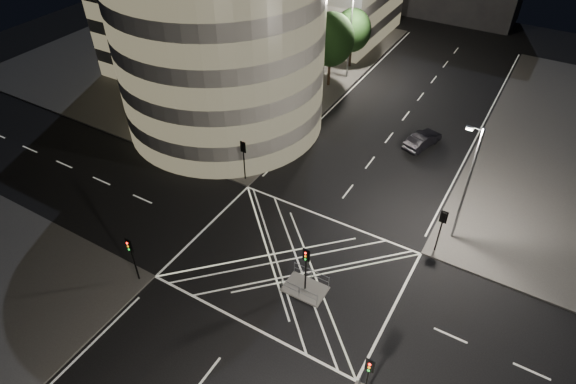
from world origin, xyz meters
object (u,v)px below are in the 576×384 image
Objects in this scene: traffic_signal_nr at (369,372)px; traffic_signal_island at (306,262)px; traffic_signal_nl at (131,252)px; street_lamp_left_far at (351,34)px; central_island at (305,289)px; traffic_signal_fl at (243,154)px; street_lamp_right_far at (467,182)px; traffic_signal_fr at (442,224)px; sedan at (423,140)px; street_lamp_left_near at (268,100)px.

traffic_signal_island is (-6.80, 5.30, 0.00)m from traffic_signal_nr.
traffic_signal_nl is 0.40× the size of street_lamp_left_far.
traffic_signal_fl is (-10.80, 8.30, 2.84)m from central_island.
street_lamp_right_far reaches higher than traffic_signal_nr.
traffic_signal_nl is 24.27m from street_lamp_right_far.
traffic_signal_fl is 1.00× the size of traffic_signal_fr.
traffic_signal_fl and traffic_signal_nl have the same top height.
traffic_signal_fr and traffic_signal_nr have the same top height.
traffic_signal_fr is 14.63m from sedan.
sedan is (1.32, 21.69, 0.68)m from central_island.
traffic_signal_island is 0.40× the size of street_lamp_left_far.
traffic_signal_fl is at bearing -83.03° from street_lamp_left_near.
street_lamp_left_far is at bearing 91.57° from traffic_signal_fl.
traffic_signal_fr is at bearing 37.69° from traffic_signal_nl.
street_lamp_right_far reaches higher than traffic_signal_nl.
traffic_signal_fl is 13.62m from traffic_signal_island.
traffic_signal_fr is 29.63m from street_lamp_left_far.
traffic_signal_nl is 1.00× the size of traffic_signal_nr.
street_lamp_left_far reaches higher than traffic_signal_nr.
traffic_signal_nl is 18.99m from street_lamp_left_near.
traffic_signal_nr is (17.60, -13.60, 0.00)m from traffic_signal_fl.
traffic_signal_fl and traffic_signal_nr have the same top height.
central_island is 18.52m from street_lamp_left_near.
traffic_signal_nl is at bearing 83.24° from sedan.
central_island is 13.98m from street_lamp_right_far.
central_island is 0.30× the size of street_lamp_left_far.
traffic_signal_fr is (17.60, 0.00, 0.00)m from traffic_signal_fl.
traffic_signal_nl is 22.24m from traffic_signal_fr.
sedan is at bearing 32.71° from street_lamp_left_near.
traffic_signal_fr is at bearing -15.92° from street_lamp_left_near.
street_lamp_left_far is at bearing 116.36° from traffic_signal_nr.
central_island is 0.30× the size of street_lamp_left_near.
traffic_signal_nr is 8.62m from traffic_signal_island.
traffic_signal_nl is at bearing -90.00° from traffic_signal_fl.
street_lamp_right_far is (18.24, 2.20, 2.63)m from traffic_signal_fl.
street_lamp_right_far is at bearing 54.70° from central_island.
traffic_signal_fl is at bearing 142.46° from traffic_signal_island.
traffic_signal_nr is at bearing 0.00° from traffic_signal_nl.
street_lamp_right_far is (7.44, 10.50, 5.47)m from central_island.
traffic_signal_nr is at bearing -37.69° from traffic_signal_fl.
traffic_signal_fl is 0.40× the size of street_lamp_left_far.
street_lamp_left_far reaches higher than traffic_signal_fl.
traffic_signal_fr is 0.40× the size of street_lamp_right_far.
sedan is (-5.48, 13.39, -2.16)m from traffic_signal_fr.
traffic_signal_nl is at bearing -153.86° from central_island.
street_lamp_left_near is (-0.64, 18.80, 2.63)m from traffic_signal_nl.
traffic_signal_nr is 1.00× the size of traffic_signal_island.
street_lamp_left_near is 1.00× the size of street_lamp_left_far.
traffic_signal_fr is at bearing -106.11° from street_lamp_right_far.
traffic_signal_island is at bearing -70.05° from street_lamp_left_far.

